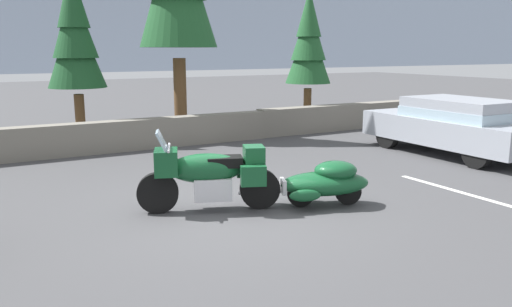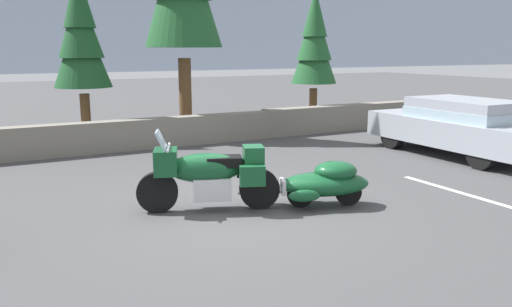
{
  "view_description": "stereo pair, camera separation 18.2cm",
  "coord_description": "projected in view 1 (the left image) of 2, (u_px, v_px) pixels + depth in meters",
  "views": [
    {
      "loc": [
        -3.65,
        -7.12,
        2.56
      ],
      "look_at": [
        0.55,
        0.23,
        0.85
      ],
      "focal_mm": 35.87,
      "sensor_mm": 36.0,
      "label": 1
    },
    {
      "loc": [
        -3.49,
        -7.21,
        2.56
      ],
      "look_at": [
        0.55,
        0.23,
        0.85
      ],
      "focal_mm": 35.87,
      "sensor_mm": 36.0,
      "label": 2
    }
  ],
  "objects": [
    {
      "name": "ground_plane",
      "position": [
        234.0,
        210.0,
        8.34
      ],
      "size": [
        80.0,
        80.0,
        0.0
      ],
      "primitive_type": "plane",
      "color": "#424244"
    },
    {
      "name": "stone_guard_wall",
      "position": [
        128.0,
        134.0,
        13.34
      ],
      "size": [
        24.0,
        0.54,
        0.83
      ],
      "color": "slate",
      "rests_on": "ground"
    },
    {
      "name": "touring_motorcycle",
      "position": [
        209.0,
        173.0,
        8.21
      ],
      "size": [
        2.2,
        1.23,
        1.33
      ],
      "color": "black",
      "rests_on": "ground"
    },
    {
      "name": "car_shaped_trailer",
      "position": [
        325.0,
        182.0,
        8.52
      ],
      "size": [
        2.18,
        1.2,
        0.76
      ],
      "color": "black",
      "rests_on": "ground"
    },
    {
      "name": "sedan_at_right_edge",
      "position": [
        454.0,
        124.0,
        12.66
      ],
      "size": [
        1.87,
        4.52,
        1.41
      ],
      "color": "black",
      "rests_on": "ground"
    },
    {
      "name": "pine_tree_secondary",
      "position": [
        74.0,
        34.0,
        13.69
      ],
      "size": [
        1.55,
        1.55,
        4.8
      ],
      "color": "brown",
      "rests_on": "ground"
    },
    {
      "name": "pine_tree_far_right",
      "position": [
        309.0,
        41.0,
        16.8
      ],
      "size": [
        1.5,
        1.5,
        4.56
      ],
      "color": "brown",
      "rests_on": "ground"
    },
    {
      "name": "parking_stripe_marker",
      "position": [
        478.0,
        197.0,
        9.07
      ],
      "size": [
        0.12,
        3.6,
        0.01
      ],
      "primitive_type": "cube",
      "color": "silver",
      "rests_on": "ground"
    }
  ]
}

